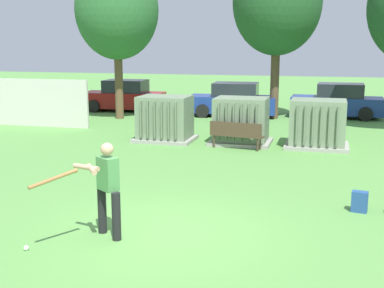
# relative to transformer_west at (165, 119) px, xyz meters

# --- Properties ---
(ground_plane) EXTENTS (96.00, 96.00, 0.00)m
(ground_plane) POSITION_rel_transformer_west_xyz_m (2.76, -8.75, -0.79)
(ground_plane) COLOR #5B9947
(fence_panel) EXTENTS (4.80, 0.12, 2.00)m
(fence_panel) POSITION_rel_transformer_west_xyz_m (-6.32, 1.75, 0.21)
(fence_panel) COLOR beige
(fence_panel) RESTS_ON ground
(transformer_west) EXTENTS (2.10, 1.70, 1.62)m
(transformer_west) POSITION_rel_transformer_west_xyz_m (0.00, 0.00, 0.00)
(transformer_west) COLOR #9E9B93
(transformer_west) RESTS_ON ground
(transformer_mid_west) EXTENTS (2.10, 1.70, 1.62)m
(transformer_mid_west) POSITION_rel_transformer_west_xyz_m (2.75, 0.16, 0.00)
(transformer_mid_west) COLOR #9E9B93
(transformer_mid_west) RESTS_ON ground
(transformer_mid_east) EXTENTS (2.10, 1.70, 1.62)m
(transformer_mid_east) POSITION_rel_transformer_west_xyz_m (5.35, 0.17, 0.00)
(transformer_mid_east) COLOR #9E9B93
(transformer_mid_east) RESTS_ON ground
(park_bench) EXTENTS (1.84, 0.69, 0.92)m
(park_bench) POSITION_rel_transformer_west_xyz_m (2.76, -0.82, -0.25)
(park_bench) COLOR #4C3828
(park_bench) RESTS_ON ground
(batter) EXTENTS (1.13, 1.46, 1.74)m
(batter) POSITION_rel_transformer_west_xyz_m (1.89, -9.20, 0.19)
(batter) COLOR black
(batter) RESTS_ON ground
(sports_ball) EXTENTS (0.09, 0.09, 0.09)m
(sports_ball) POSITION_rel_transformer_west_xyz_m (0.82, -10.13, -0.74)
(sports_ball) COLOR white
(sports_ball) RESTS_ON ground
(backpack) EXTENTS (0.35, 0.30, 0.44)m
(backpack) POSITION_rel_transformer_west_xyz_m (6.40, -6.51, -0.57)
(backpack) COLOR #264C8C
(backpack) RESTS_ON ground
(tree_left) EXTENTS (3.77, 3.77, 7.21)m
(tree_left) POSITION_rel_transformer_west_xyz_m (-3.79, 4.74, 4.16)
(tree_left) COLOR brown
(tree_left) RESTS_ON ground
(tree_center_left) EXTENTS (4.03, 4.03, 7.70)m
(tree_center_left) POSITION_rel_transformer_west_xyz_m (3.20, 6.70, 4.50)
(tree_center_left) COLOR brown
(tree_center_left) RESTS_ON ground
(parked_car_leftmost) EXTENTS (4.28, 2.08, 1.62)m
(parked_car_leftmost) POSITION_rel_transformer_west_xyz_m (-4.66, 7.36, -0.04)
(parked_car_leftmost) COLOR maroon
(parked_car_leftmost) RESTS_ON ground
(parked_car_left_of_center) EXTENTS (4.27, 2.06, 1.62)m
(parked_car_left_of_center) POSITION_rel_transformer_west_xyz_m (1.20, 6.93, -0.04)
(parked_car_left_of_center) COLOR navy
(parked_car_left_of_center) RESTS_ON ground
(parked_car_right_of_center) EXTENTS (4.24, 1.99, 1.62)m
(parked_car_right_of_center) POSITION_rel_transformer_west_xyz_m (6.08, 7.75, -0.04)
(parked_car_right_of_center) COLOR navy
(parked_car_right_of_center) RESTS_ON ground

